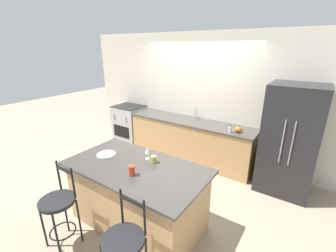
# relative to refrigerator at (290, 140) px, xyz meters

# --- Properties ---
(ground_plane) EXTENTS (18.00, 18.00, 0.00)m
(ground_plane) POSITION_rel_refrigerator_xyz_m (-1.92, -0.31, -0.93)
(ground_plane) COLOR tan
(wall_back) EXTENTS (6.00, 0.07, 2.70)m
(wall_back) POSITION_rel_refrigerator_xyz_m (-1.92, 0.40, 0.42)
(wall_back) COLOR beige
(wall_back) RESTS_ON ground_plane
(back_counter) EXTENTS (2.81, 0.69, 0.90)m
(back_counter) POSITION_rel_refrigerator_xyz_m (-1.92, 0.07, -0.48)
(back_counter) COLOR tan
(back_counter) RESTS_ON ground_plane
(sink_faucet) EXTENTS (0.02, 0.13, 0.22)m
(sink_faucet) POSITION_rel_refrigerator_xyz_m (-1.92, 0.27, 0.11)
(sink_faucet) COLOR #ADAFB5
(sink_faucet) RESTS_ON back_counter
(kitchen_island) EXTENTS (1.89, 1.04, 0.92)m
(kitchen_island) POSITION_rel_refrigerator_xyz_m (-1.56, -2.08, -0.47)
(kitchen_island) COLOR tan
(kitchen_island) RESTS_ON ground_plane
(refrigerator) EXTENTS (0.84, 0.78, 1.86)m
(refrigerator) POSITION_rel_refrigerator_xyz_m (0.00, 0.00, 0.00)
(refrigerator) COLOR #232326
(refrigerator) RESTS_ON ground_plane
(oven_range) EXTENTS (0.73, 0.65, 0.96)m
(oven_range) POSITION_rel_refrigerator_xyz_m (-3.72, 0.06, -0.45)
(oven_range) COLOR #ADAFB5
(oven_range) RESTS_ON ground_plane
(bar_stool_near) EXTENTS (0.42, 0.42, 1.08)m
(bar_stool_near) POSITION_rel_refrigerator_xyz_m (-2.09, -2.89, -0.37)
(bar_stool_near) COLOR black
(bar_stool_near) RESTS_ON ground_plane
(bar_stool_far) EXTENTS (0.42, 0.42, 1.08)m
(bar_stool_far) POSITION_rel_refrigerator_xyz_m (-1.02, -2.86, -0.37)
(bar_stool_far) COLOR black
(bar_stool_far) RESTS_ON ground_plane
(dinner_plate) EXTENTS (0.28, 0.28, 0.02)m
(dinner_plate) POSITION_rel_refrigerator_xyz_m (-2.13, -2.08, -0.00)
(dinner_plate) COLOR beige
(dinner_plate) RESTS_ON kitchen_island
(wine_glass) EXTENTS (0.08, 0.08, 0.19)m
(wine_glass) POSITION_rel_refrigerator_xyz_m (-1.55, -1.83, 0.12)
(wine_glass) COLOR white
(wine_glass) RESTS_ON kitchen_island
(coffee_mug) EXTENTS (0.11, 0.08, 0.10)m
(coffee_mug) POSITION_rel_refrigerator_xyz_m (-1.41, -1.87, 0.04)
(coffee_mug) COLOR #C1B251
(coffee_mug) RESTS_ON kitchen_island
(tumbler_cup) EXTENTS (0.08, 0.08, 0.13)m
(tumbler_cup) POSITION_rel_refrigerator_xyz_m (-1.45, -2.27, 0.05)
(tumbler_cup) COLOR red
(tumbler_cup) RESTS_ON kitchen_island
(pumpkin_decoration) EXTENTS (0.14, 0.14, 0.13)m
(pumpkin_decoration) POSITION_rel_refrigerator_xyz_m (-0.85, -0.05, 0.03)
(pumpkin_decoration) COLOR orange
(pumpkin_decoration) RESTS_ON back_counter
(soap_bottle) EXTENTS (0.06, 0.06, 0.15)m
(soap_bottle) POSITION_rel_refrigerator_xyz_m (-0.97, -0.17, 0.03)
(soap_bottle) COLOR silver
(soap_bottle) RESTS_ON back_counter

